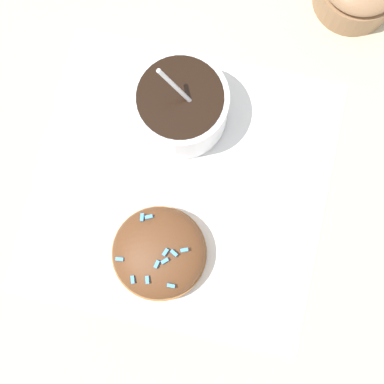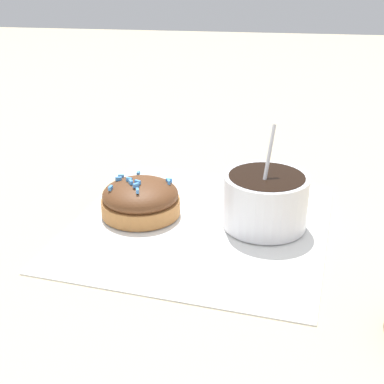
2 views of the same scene
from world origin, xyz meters
The scene contains 4 objects.
ground_plane centered at (0.00, 0.00, 0.00)m, with size 3.00×3.00×0.00m, color #C6B793.
paper_napkin centered at (0.00, 0.00, 0.00)m, with size 0.31×0.32×0.00m.
coffee_cup centered at (-0.07, -0.01, 0.03)m, with size 0.09×0.11×0.11m.
frosted_pastry centered at (0.07, -0.01, 0.02)m, with size 0.09×0.09×0.04m.
Camera 1 is at (0.12, 0.02, 0.62)m, focal length 60.00 mm.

